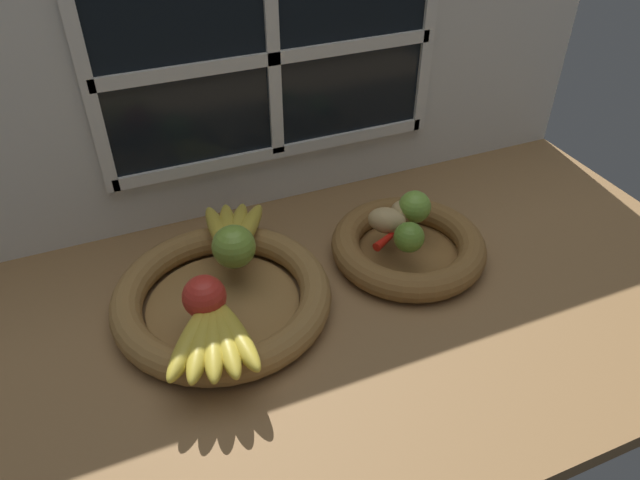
% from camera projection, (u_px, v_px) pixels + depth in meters
% --- Properties ---
extents(ground_plane, '(1.40, 0.90, 0.03)m').
position_uv_depth(ground_plane, '(332.00, 288.00, 1.06)').
color(ground_plane, olive).
extents(back_wall, '(1.40, 0.05, 0.55)m').
position_uv_depth(back_wall, '(270.00, 70.00, 1.10)').
color(back_wall, silver).
rests_on(back_wall, ground_plane).
extents(fruit_bowl_left, '(0.36, 0.36, 0.05)m').
position_uv_depth(fruit_bowl_left, '(222.00, 297.00, 0.98)').
color(fruit_bowl_left, olive).
rests_on(fruit_bowl_left, ground_plane).
extents(fruit_bowl_right, '(0.28, 0.28, 0.05)m').
position_uv_depth(fruit_bowl_right, '(408.00, 246.00, 1.09)').
color(fruit_bowl_right, brown).
rests_on(fruit_bowl_right, ground_plane).
extents(apple_green_back, '(0.07, 0.07, 0.07)m').
position_uv_depth(apple_green_back, '(234.00, 247.00, 0.99)').
color(apple_green_back, '#7AA338').
rests_on(apple_green_back, fruit_bowl_left).
extents(apple_red_front, '(0.07, 0.07, 0.07)m').
position_uv_depth(apple_red_front, '(204.00, 297.00, 0.89)').
color(apple_red_front, red).
rests_on(apple_red_front, fruit_bowl_left).
extents(banana_bunch_front, '(0.15, 0.18, 0.03)m').
position_uv_depth(banana_bunch_front, '(213.00, 336.00, 0.85)').
color(banana_bunch_front, gold).
rests_on(banana_bunch_front, fruit_bowl_left).
extents(banana_bunch_back, '(0.12, 0.18, 0.03)m').
position_uv_depth(banana_bunch_back, '(233.00, 232.00, 1.05)').
color(banana_bunch_back, gold).
rests_on(banana_bunch_back, fruit_bowl_left).
extents(potato_oblong, '(0.08, 0.08, 0.05)m').
position_uv_depth(potato_oblong, '(387.00, 220.00, 1.07)').
color(potato_oblong, tan).
rests_on(potato_oblong, fruit_bowl_right).
extents(potato_back, '(0.08, 0.07, 0.04)m').
position_uv_depth(potato_back, '(408.00, 211.00, 1.10)').
color(potato_back, tan).
rests_on(potato_back, fruit_bowl_right).
extents(lime_near, '(0.05, 0.05, 0.05)m').
position_uv_depth(lime_near, '(409.00, 237.00, 1.02)').
color(lime_near, olive).
rests_on(lime_near, fruit_bowl_right).
extents(lime_far, '(0.06, 0.06, 0.06)m').
position_uv_depth(lime_far, '(415.00, 207.00, 1.09)').
color(lime_far, '#7AAD3D').
rests_on(lime_far, fruit_bowl_right).
extents(chili_pepper, '(0.13, 0.08, 0.02)m').
position_uv_depth(chili_pepper, '(398.00, 230.00, 1.07)').
color(chili_pepper, red).
rests_on(chili_pepper, fruit_bowl_right).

